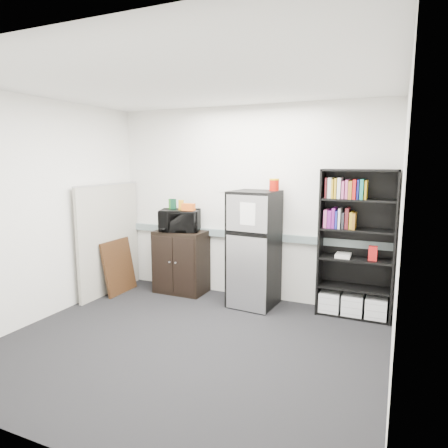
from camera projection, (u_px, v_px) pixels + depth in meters
name	position (u px, v px, depth m)	size (l,w,h in m)	color
floor	(188.00, 344.00, 4.28)	(4.00, 4.00, 0.00)	black
wall_back	(246.00, 203.00, 5.65)	(4.00, 0.02, 2.70)	white
wall_right	(399.00, 235.00, 3.27)	(0.02, 3.50, 2.70)	white
wall_left	(42.00, 210.00, 4.86)	(0.02, 3.50, 2.70)	white
ceiling	(184.00, 82.00, 3.85)	(4.00, 3.50, 0.02)	white
electrical_raceway	(245.00, 235.00, 5.69)	(3.92, 0.05, 0.10)	gray
wall_note	(224.00, 189.00, 5.75)	(0.14, 0.00, 0.10)	white
bookshelf	(356.00, 245.00, 4.94)	(0.90, 0.34, 1.85)	black
cubicle_partition	(109.00, 239.00, 5.89)	(0.06, 1.30, 1.62)	gray
cabinet	(181.00, 262.00, 5.94)	(0.74, 0.49, 0.93)	black
microwave	(180.00, 220.00, 5.82)	(0.57, 0.38, 0.31)	black
snack_box_a	(171.00, 204.00, 5.88)	(0.07, 0.05, 0.15)	#205E1B
snack_box_b	(173.00, 204.00, 5.87)	(0.07, 0.05, 0.15)	#0D3A23
snack_box_c	(181.00, 205.00, 5.82)	(0.07, 0.05, 0.14)	orange
snack_bag	(188.00, 207.00, 5.71)	(0.18, 0.10, 0.10)	#DF5916
refrigerator	(254.00, 249.00, 5.35)	(0.63, 0.66, 1.56)	black
coffee_can	(274.00, 184.00, 5.24)	(0.13, 0.13, 0.18)	#AC1307
framed_poster	(119.00, 266.00, 5.92)	(0.17, 0.62, 0.79)	#311A0D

